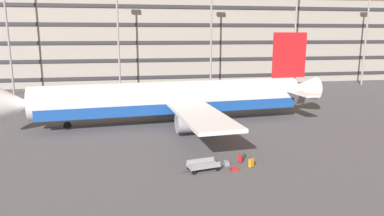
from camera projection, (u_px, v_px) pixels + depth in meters
The scene contains 14 objects.
ground_plane at pixel (178, 120), 45.96m from camera, with size 600.00×600.00×0.00m, color #4C4C51.
terminal_structure at pixel (154, 41), 84.74m from camera, with size 152.94×21.56×18.41m.
airliner at pixel (176, 99), 43.93m from camera, with size 39.77×32.09×11.19m.
light_mast_left at pixel (6, 14), 62.43m from camera, with size 1.80×0.50×25.44m.
light_mast_center_left at pixel (118, 29), 66.29m from camera, with size 1.80×0.50×20.39m.
light_mast_center_right at pixel (211, 30), 69.41m from camera, with size 1.80×0.50×20.06m.
light_mast_right at pixel (296, 19), 72.00m from camera, with size 1.80×0.50×24.40m.
light_mast_far_right at pixel (367, 30), 75.22m from camera, with size 1.80×0.50×20.39m.
suitcase_silver at pixel (234, 169), 28.83m from camera, with size 0.65×0.51×0.23m.
suitcase_teal at pixel (227, 163), 30.07m from camera, with size 0.42×0.73×0.28m.
suitcase_navy at pixel (251, 163), 29.44m from camera, with size 0.53×0.46×0.86m.
suitcase_scuffed at pixel (240, 158), 30.58m from camera, with size 0.38×0.46×0.84m.
backpack_orange at pixel (244, 155), 31.70m from camera, with size 0.32×0.24×0.56m.
baggage_cart at pixel (203, 165), 28.80m from camera, with size 3.37×1.78×0.82m.
Camera 1 is at (-6.02, -44.28, 10.99)m, focal length 32.89 mm.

